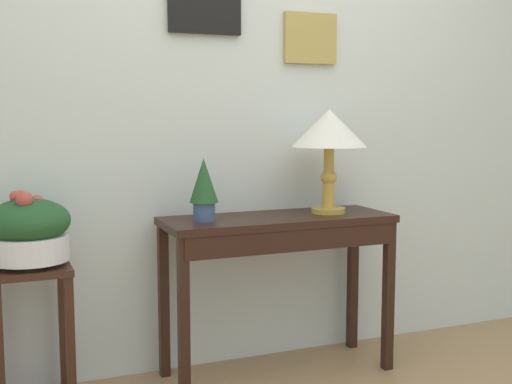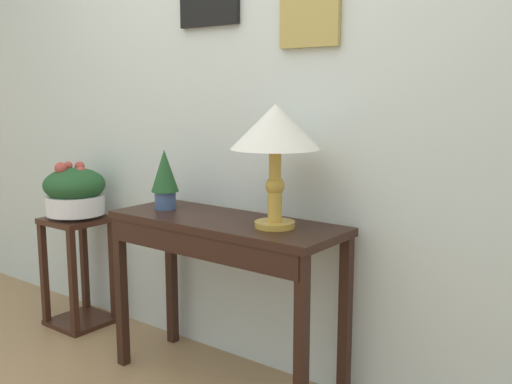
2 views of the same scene
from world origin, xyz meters
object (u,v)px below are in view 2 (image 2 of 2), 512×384
object	(u,v)px
table_lamp	(275,133)
potted_plant_on_console	(165,177)
pedestal_stand_left	(79,271)
planter_bowl_wide	(75,191)
console_table	(222,246)

from	to	relation	value
table_lamp	potted_plant_on_console	xyz separation A→B (m)	(-0.64, -0.00, -0.23)
pedestal_stand_left	planter_bowl_wide	world-z (taller)	planter_bowl_wide
table_lamp	pedestal_stand_left	xyz separation A→B (m)	(-1.39, 0.02, -0.85)
pedestal_stand_left	console_table	bearing A→B (deg)	-2.28
table_lamp	planter_bowl_wide	xyz separation A→B (m)	(-1.39, 0.02, -0.38)
planter_bowl_wide	table_lamp	bearing A→B (deg)	-0.89
pedestal_stand_left	table_lamp	bearing A→B (deg)	-0.90
table_lamp	pedestal_stand_left	world-z (taller)	table_lamp
potted_plant_on_console	planter_bowl_wide	bearing A→B (deg)	178.05
table_lamp	potted_plant_on_console	size ratio (longest dim) A/B	1.77
console_table	planter_bowl_wide	world-z (taller)	planter_bowl_wide
console_table	table_lamp	bearing A→B (deg)	4.83
table_lamp	planter_bowl_wide	distance (m)	1.44
console_table	potted_plant_on_console	xyz separation A→B (m)	(-0.37, 0.02, 0.28)
table_lamp	potted_plant_on_console	world-z (taller)	table_lamp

